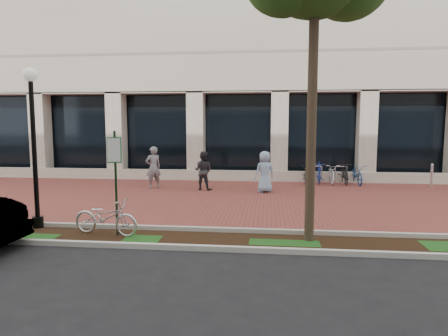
# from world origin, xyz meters

# --- Properties ---
(ground) EXTENTS (120.00, 120.00, 0.00)m
(ground) POSITION_xyz_m (0.00, 0.00, 0.00)
(ground) COLOR black
(ground) RESTS_ON ground
(brick_plaza) EXTENTS (40.00, 9.00, 0.01)m
(brick_plaza) POSITION_xyz_m (0.00, 0.00, 0.01)
(brick_plaza) COLOR brown
(brick_plaza) RESTS_ON ground
(planting_strip) EXTENTS (40.00, 1.50, 0.01)m
(planting_strip) POSITION_xyz_m (0.00, -5.25, 0.01)
(planting_strip) COLOR black
(planting_strip) RESTS_ON ground
(curb_plaza_side) EXTENTS (40.00, 0.12, 0.12)m
(curb_plaza_side) POSITION_xyz_m (0.00, -4.50, 0.06)
(curb_plaza_side) COLOR #B9B8AE
(curb_plaza_side) RESTS_ON ground
(curb_street_side) EXTENTS (40.00, 0.12, 0.12)m
(curb_street_side) POSITION_xyz_m (0.00, -6.00, 0.06)
(curb_street_side) COLOR #B9B8AE
(curb_street_side) RESTS_ON ground
(near_office_building) EXTENTS (40.00, 12.12, 16.00)m
(near_office_building) POSITION_xyz_m (0.00, 10.47, 10.05)
(near_office_building) COLOR beige
(near_office_building) RESTS_ON ground
(parking_sign) EXTENTS (0.34, 0.07, 2.55)m
(parking_sign) POSITION_xyz_m (-2.16, -5.05, 1.61)
(parking_sign) COLOR #13361B
(parking_sign) RESTS_ON ground
(lamppost) EXTENTS (0.36, 0.36, 4.13)m
(lamppost) POSITION_xyz_m (-4.50, -4.60, 2.34)
(lamppost) COLOR black
(lamppost) RESTS_ON ground
(locked_bicycle) EXTENTS (1.80, 0.91, 0.90)m
(locked_bicycle) POSITION_xyz_m (-2.44, -5.07, 0.45)
(locked_bicycle) COLOR silver
(locked_bicycle) RESTS_ON ground
(pedestrian_left) EXTENTS (0.77, 0.72, 1.77)m
(pedestrian_left) POSITION_xyz_m (-3.28, 1.91, 0.89)
(pedestrian_left) COLOR slate
(pedestrian_left) RESTS_ON ground
(pedestrian_mid) EXTENTS (0.89, 0.76, 1.59)m
(pedestrian_mid) POSITION_xyz_m (-1.16, 1.80, 0.79)
(pedestrian_mid) COLOR #28292D
(pedestrian_mid) RESTS_ON ground
(pedestrian_right) EXTENTS (0.95, 0.82, 1.65)m
(pedestrian_right) POSITION_xyz_m (1.36, 1.44, 0.82)
(pedestrian_right) COLOR #82A3C2
(pedestrian_right) RESTS_ON ground
(bollard) EXTENTS (0.12, 0.12, 1.03)m
(bollard) POSITION_xyz_m (8.43, 3.50, 0.52)
(bollard) COLOR silver
(bollard) RESTS_ON ground
(bike_rack_cluster) EXTENTS (2.97, 1.77, 1.00)m
(bike_rack_cluster) POSITION_xyz_m (4.34, 4.02, 0.47)
(bike_rack_cluster) COLOR black
(bike_rack_cluster) RESTS_ON ground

